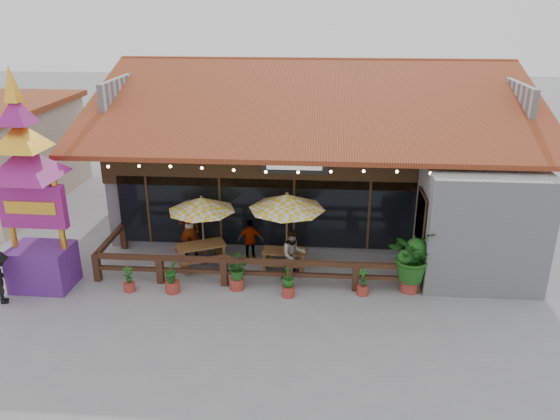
# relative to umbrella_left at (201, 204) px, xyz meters

# --- Properties ---
(ground) EXTENTS (100.00, 100.00, 0.00)m
(ground) POSITION_rel_umbrella_left_xyz_m (3.45, -1.03, -2.05)
(ground) COLOR gray
(ground) RESTS_ON ground
(restaurant_building) EXTENTS (15.50, 14.73, 6.09)m
(restaurant_building) POSITION_rel_umbrella_left_xyz_m (3.71, 5.58, 0.15)
(restaurant_building) COLOR silver
(restaurant_building) RESTS_ON ground
(patio_railing) EXTENTS (10.00, 2.60, 0.92)m
(patio_railing) POSITION_rel_umbrella_left_xyz_m (1.19, -1.30, -1.44)
(patio_railing) COLOR #402217
(patio_railing) RESTS_ON ground
(umbrella_left) EXTENTS (2.35, 2.35, 2.36)m
(umbrella_left) POSITION_rel_umbrella_left_xyz_m (0.00, 0.00, 0.00)
(umbrella_left) COLOR brown
(umbrella_left) RESTS_ON ground
(umbrella_right) EXTENTS (2.58, 2.58, 2.61)m
(umbrella_right) POSITION_rel_umbrella_left_xyz_m (2.77, -0.16, 0.22)
(umbrella_right) COLOR brown
(umbrella_right) RESTS_ON ground
(picnic_table_left) EXTENTS (1.99, 1.89, 0.75)m
(picnic_table_left) POSITION_rel_umbrella_left_xyz_m (-0.04, -0.25, -1.55)
(picnic_table_left) COLOR brown
(picnic_table_left) RESTS_ON ground
(picnic_table_right) EXTENTS (1.44, 1.26, 0.67)m
(picnic_table_right) POSITION_rel_umbrella_left_xyz_m (2.71, -0.32, -1.60)
(picnic_table_right) COLOR brown
(picnic_table_right) RESTS_ON ground
(thai_sign_tower) EXTENTS (2.68, 2.68, 7.11)m
(thai_sign_tower) POSITION_rel_umbrella_left_xyz_m (-4.51, -2.01, 1.70)
(thai_sign_tower) COLOR #56217B
(thai_sign_tower) RESTS_ON ground
(tropical_plant) EXTENTS (1.84, 1.91, 2.03)m
(tropical_plant) POSITION_rel_umbrella_left_xyz_m (6.56, -1.46, -0.90)
(tropical_plant) COLOR maroon
(tropical_plant) RESTS_ON ground
(diner_a) EXTENTS (0.73, 0.53, 1.85)m
(diner_a) POSITION_rel_umbrella_left_xyz_m (-0.58, 0.49, -1.13)
(diner_a) COLOR #392612
(diner_a) RESTS_ON ground
(diner_b) EXTENTS (0.96, 0.85, 1.64)m
(diner_b) POSITION_rel_umbrella_left_xyz_m (3.02, -0.91, -1.24)
(diner_b) COLOR #392612
(diner_b) RESTS_ON ground
(diner_c) EXTENTS (0.86, 0.38, 1.44)m
(diner_c) POSITION_rel_umbrella_left_xyz_m (1.53, 0.29, -1.34)
(diner_c) COLOR #392612
(diner_c) RESTS_ON ground
(pedestrian) EXTENTS (1.00, 1.18, 1.59)m
(pedestrian) POSITION_rel_umbrella_left_xyz_m (-5.25, -3.01, -1.26)
(pedestrian) COLOR black
(pedestrian) RESTS_ON ground
(planter_a) EXTENTS (0.36, 0.34, 0.84)m
(planter_a) POSITION_rel_umbrella_left_xyz_m (-1.85, -2.11, -1.70)
(planter_a) COLOR maroon
(planter_a) RESTS_ON ground
(planter_b) EXTENTS (0.45, 0.49, 1.08)m
(planter_b) POSITION_rel_umbrella_left_xyz_m (-0.53, -2.08, -1.57)
(planter_b) COLOR maroon
(planter_b) RESTS_ON ground
(planter_c) EXTENTS (0.85, 0.85, 1.06)m
(planter_c) POSITION_rel_umbrella_left_xyz_m (1.36, -1.73, -1.46)
(planter_c) COLOR maroon
(planter_c) RESTS_ON ground
(planter_d) EXTENTS (0.45, 0.45, 0.96)m
(planter_d) POSITION_rel_umbrella_left_xyz_m (2.94, -2.04, -1.59)
(planter_d) COLOR maroon
(planter_d) RESTS_ON ground
(planter_e) EXTENTS (0.37, 0.35, 0.86)m
(planter_e) POSITION_rel_umbrella_left_xyz_m (5.14, -1.78, -1.69)
(planter_e) COLOR maroon
(planter_e) RESTS_ON ground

